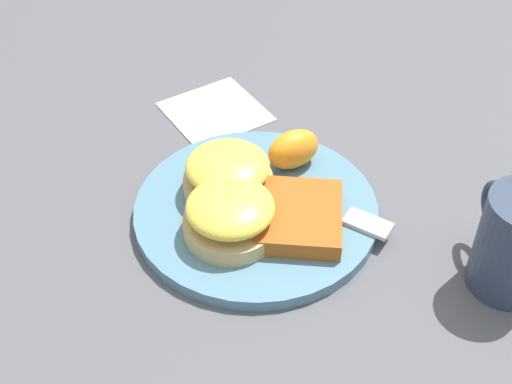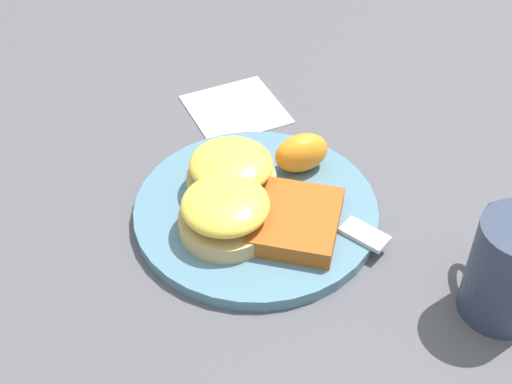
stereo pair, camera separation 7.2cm
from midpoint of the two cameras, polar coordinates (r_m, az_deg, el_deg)
name	(u,v)px [view 1 (the left image)]	position (r m, az deg, el deg)	size (l,w,h in m)	color
ground_plane	(256,216)	(0.75, -2.77, -2.05)	(1.10, 1.10, 0.00)	#4C4C51
plate	(256,211)	(0.74, -2.79, -1.66)	(0.25, 0.25, 0.01)	slate
sandwich_benedict_left	(228,174)	(0.74, -5.06, 1.31)	(0.09, 0.09, 0.05)	tan
sandwich_benedict_right	(230,215)	(0.70, -5.03, -1.98)	(0.09, 0.09, 0.05)	tan
hashbrown_patty	(300,217)	(0.71, 0.62, -2.13)	(0.10, 0.08, 0.02)	#9D501A
orange_wedge	(293,149)	(0.77, 0.33, 3.32)	(0.06, 0.04, 0.04)	orange
fork	(301,197)	(0.74, 0.88, -0.53)	(0.17, 0.18, 0.00)	silver
napkin	(215,111)	(0.89, -5.63, 6.36)	(0.11, 0.11, 0.00)	white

